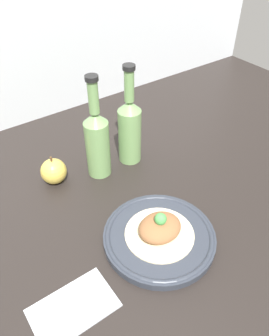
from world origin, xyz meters
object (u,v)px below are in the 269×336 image
plated_food (160,229)px  cider_bottle_left (97,141)px  plate (159,236)px  cider_bottle_right (130,128)px  apple (54,171)px

plated_food → cider_bottle_left: (1.32, 28.88, 6.92)cm
plate → plated_food: plated_food is taller
plated_food → cider_bottle_left: cider_bottle_left is taller
cider_bottle_left → cider_bottle_right: size_ratio=1.00×
cider_bottle_left → cider_bottle_right: same height
plate → cider_bottle_right: (11.91, 28.88, 9.71)cm
cider_bottle_left → apple: 14.69cm
cider_bottle_left → plate: bearing=-92.6°
plate → apple: bearing=108.4°
apple → plate: bearing=-71.6°
plated_food → apple: size_ratio=1.87×
cider_bottle_right → plate: bearing=-112.4°
plate → cider_bottle_right: size_ratio=0.88×
plate → cider_bottle_left: size_ratio=0.88×
plate → plated_food: bearing=45.0°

